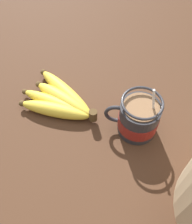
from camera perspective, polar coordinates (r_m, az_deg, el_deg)
The scene contains 3 objects.
table at distance 61.43cm, azimuth 4.13°, elevation -7.01°, with size 129.83×129.83×3.96cm.
coffee_mug at distance 58.01cm, azimuth 9.71°, elevation -1.43°, with size 13.20×9.37×14.69cm.
banana_bunch at distance 64.42cm, azimuth -8.09°, elevation 2.58°, with size 20.85×16.43×4.23cm.
Camera 1 is at (0.13, 30.07, 55.55)cm, focal length 40.00 mm.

